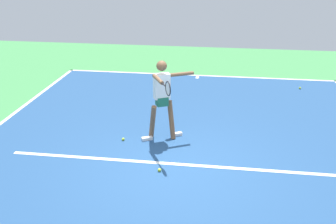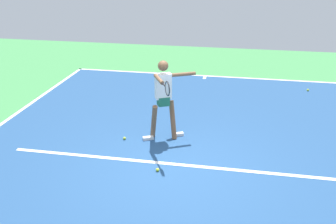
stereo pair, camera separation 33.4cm
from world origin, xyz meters
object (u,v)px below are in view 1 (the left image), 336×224
Objects in this scene: tennis_ball_by_sideline at (123,139)px; tennis_ball_near_player at (300,88)px; tennis_player at (163,95)px; tennis_ball_centre_court at (159,170)px.

tennis_ball_by_sideline is 1.00× the size of tennis_ball_near_player.
tennis_player is 1.34m from tennis_ball_by_sideline.
tennis_ball_near_player and tennis_ball_centre_court have the same top height.
tennis_ball_by_sideline is (0.86, 0.23, -1.00)m from tennis_player.
tennis_ball_by_sideline is 6.17m from tennis_ball_near_player.
tennis_player is 27.38× the size of tennis_ball_by_sideline.
tennis_ball_by_sideline is 1.57m from tennis_ball_centre_court.
tennis_ball_by_sideline and tennis_ball_near_player have the same top height.
tennis_ball_by_sideline is at bearing -11.81° from tennis_player.
tennis_ball_by_sideline is at bearing -49.78° from tennis_ball_centre_court.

